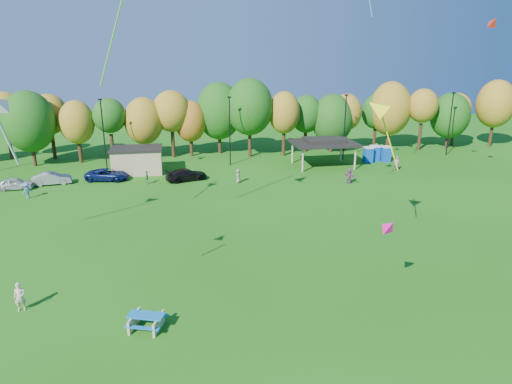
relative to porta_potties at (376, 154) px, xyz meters
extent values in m
plane|color=#19600F|center=(-22.09, -38.10, -1.10)|extent=(160.00, 160.00, 0.00)
cylinder|color=black|center=(-50.12, 10.82, 0.96)|extent=(0.50, 0.50, 4.12)
ellipsoid|color=olive|center=(-50.12, 10.82, 5.76)|extent=(4.78, 4.78, 5.18)
cylinder|color=black|center=(-45.84, 6.09, 0.68)|extent=(0.50, 0.50, 3.56)
ellipsoid|color=#144C0F|center=(-45.84, 6.09, 4.84)|extent=(6.62, 6.62, 8.00)
cylinder|color=black|center=(-44.22, 10.15, 0.80)|extent=(0.50, 0.50, 3.79)
ellipsoid|color=olive|center=(-44.22, 10.15, 5.22)|extent=(4.94, 4.94, 5.58)
cylinder|color=black|center=(-40.11, 6.91, 0.57)|extent=(0.50, 0.50, 3.34)
ellipsoid|color=olive|center=(-40.11, 6.91, 4.47)|extent=(4.61, 4.61, 5.88)
cylinder|color=black|center=(-35.81, 6.74, 0.81)|extent=(0.50, 0.50, 3.82)
ellipsoid|color=#144C0F|center=(-35.81, 6.74, 5.26)|extent=(4.43, 4.43, 4.73)
cylinder|color=black|center=(-31.39, 7.39, 0.53)|extent=(0.50, 0.50, 3.25)
ellipsoid|color=olive|center=(-31.39, 7.39, 4.32)|extent=(5.33, 5.33, 6.53)
cylinder|color=black|center=(-27.54, 7.97, 0.88)|extent=(0.50, 0.50, 3.96)
ellipsoid|color=olive|center=(-27.54, 7.97, 5.51)|extent=(5.31, 5.31, 5.82)
cylinder|color=black|center=(-24.94, 8.24, 0.43)|extent=(0.50, 0.50, 3.05)
ellipsoid|color=#995914|center=(-24.94, 8.24, 3.98)|extent=(4.54, 4.54, 5.87)
cylinder|color=black|center=(-20.67, 9.42, 0.79)|extent=(0.50, 0.50, 3.77)
ellipsoid|color=#144C0F|center=(-20.67, 9.42, 5.19)|extent=(6.69, 6.69, 8.35)
cylinder|color=black|center=(-16.63, 6.43, 1.04)|extent=(0.50, 0.50, 4.28)
ellipsoid|color=#144C0F|center=(-16.63, 6.43, 6.04)|extent=(6.64, 6.64, 8.01)
cylinder|color=black|center=(-11.68, 6.11, 0.78)|extent=(0.50, 0.50, 3.76)
ellipsoid|color=olive|center=(-11.68, 6.11, 5.17)|extent=(4.49, 4.49, 6.02)
cylinder|color=black|center=(-7.81, 8.15, 0.62)|extent=(0.50, 0.50, 3.43)
ellipsoid|color=#144C0F|center=(-7.81, 8.15, 4.62)|extent=(4.77, 4.77, 5.63)
cylinder|color=black|center=(-3.98, 7.29, 0.38)|extent=(0.50, 0.50, 2.95)
ellipsoid|color=#144C0F|center=(-3.98, 7.29, 3.83)|extent=(6.14, 6.14, 7.54)
cylinder|color=black|center=(-1.71, 7.76, 0.66)|extent=(0.50, 0.50, 3.52)
ellipsoid|color=olive|center=(-1.71, 7.76, 4.77)|extent=(4.78, 4.78, 5.53)
cylinder|color=black|center=(3.97, 9.41, 0.60)|extent=(0.50, 0.50, 3.39)
ellipsoid|color=#144C0F|center=(3.97, 9.41, 4.55)|extent=(4.54, 4.54, 5.46)
cylinder|color=black|center=(5.61, 8.13, 0.76)|extent=(0.50, 0.50, 3.72)
ellipsoid|color=olive|center=(5.61, 8.13, 5.10)|extent=(6.32, 6.32, 8.24)
cylinder|color=black|center=(9.90, 6.17, 0.93)|extent=(0.50, 0.50, 4.06)
ellipsoid|color=olive|center=(9.90, 6.17, 5.67)|extent=(4.50, 4.50, 5.13)
cylinder|color=black|center=(14.98, 6.70, 0.43)|extent=(0.50, 0.50, 3.05)
ellipsoid|color=#144C0F|center=(14.98, 6.70, 3.99)|extent=(5.97, 5.97, 7.05)
cylinder|color=black|center=(16.89, 8.25, 0.68)|extent=(0.50, 0.50, 3.55)
ellipsoid|color=olive|center=(16.89, 8.25, 4.83)|extent=(4.60, 4.60, 4.99)
cylinder|color=black|center=(22.42, 6.41, 0.94)|extent=(0.50, 0.50, 4.07)
ellipsoid|color=olive|center=(22.42, 6.41, 5.68)|extent=(5.83, 5.83, 7.42)
cylinder|color=black|center=(-36.09, 1.90, 3.40)|extent=(0.16, 0.16, 9.00)
cube|color=black|center=(-36.09, 1.90, 7.90)|extent=(0.50, 0.25, 0.18)
cylinder|color=black|center=(-20.09, 1.90, 3.40)|extent=(0.16, 0.16, 9.00)
cube|color=black|center=(-20.09, 1.90, 7.90)|extent=(0.50, 0.25, 0.18)
cylinder|color=black|center=(-4.09, 1.90, 3.40)|extent=(0.16, 0.16, 9.00)
cube|color=black|center=(-4.09, 1.90, 7.90)|extent=(0.50, 0.25, 0.18)
cylinder|color=black|center=(11.91, 1.90, 3.40)|extent=(0.16, 0.16, 9.00)
cube|color=black|center=(11.91, 1.90, 7.90)|extent=(0.50, 0.25, 0.18)
cube|color=tan|center=(-32.09, -0.10, 0.40)|extent=(6.00, 4.00, 3.00)
cube|color=black|center=(-32.09, -0.10, 2.03)|extent=(6.30, 4.30, 0.25)
cylinder|color=tan|center=(-11.59, -3.60, 0.40)|extent=(0.24, 0.24, 3.00)
cylinder|color=tan|center=(-4.59, -3.60, 0.40)|extent=(0.24, 0.24, 3.00)
cylinder|color=tan|center=(-11.59, 1.40, 0.40)|extent=(0.24, 0.24, 3.00)
cylinder|color=tan|center=(-4.59, 1.40, 0.40)|extent=(0.24, 0.24, 3.00)
cube|color=black|center=(-8.09, -1.10, 2.05)|extent=(8.20, 6.20, 0.35)
cube|color=black|center=(-8.09, -1.10, 2.45)|extent=(5.00, 3.50, 0.45)
cube|color=#0D46AD|center=(-1.30, -0.22, -0.10)|extent=(1.10, 1.10, 2.00)
cube|color=silver|center=(-1.30, -0.22, 0.99)|extent=(1.15, 1.15, 0.18)
cube|color=#0D46AD|center=(0.00, 0.47, -0.10)|extent=(1.10, 1.10, 2.00)
cube|color=silver|center=(0.00, 0.47, 0.99)|extent=(1.15, 1.15, 0.18)
cube|color=#0D46AD|center=(1.30, -0.25, -0.10)|extent=(1.10, 1.10, 2.00)
cube|color=silver|center=(1.30, -0.25, 0.99)|extent=(1.15, 1.15, 0.18)
cube|color=tan|center=(-30.27, -34.60, -0.70)|extent=(0.66, 1.55, 0.79)
cube|color=tan|center=(-28.92, -35.08, -0.70)|extent=(0.66, 1.55, 0.79)
cube|color=#1369AC|center=(-29.59, -34.84, -0.27)|extent=(2.15, 1.45, 0.07)
cube|color=#1369AC|center=(-29.82, -35.49, -0.61)|extent=(1.96, 0.93, 0.06)
cube|color=#1369AC|center=(-29.36, -34.20, -0.61)|extent=(1.96, 0.93, 0.06)
imported|color=beige|center=(-36.99, -31.61, -0.19)|extent=(0.70, 0.50, 1.81)
imported|color=#BABABA|center=(-45.07, -5.03, -0.42)|extent=(4.00, 1.70, 1.35)
imported|color=gray|center=(-41.47, -3.71, -0.40)|extent=(4.43, 2.09, 1.40)
imported|color=#0D194E|center=(-35.47, -3.07, -0.41)|extent=(5.30, 3.14, 1.38)
imported|color=black|center=(-26.22, -4.84, -0.39)|extent=(5.28, 3.35, 1.42)
imported|color=#B6559D|center=(0.52, -4.97, -0.20)|extent=(0.78, 0.76, 1.80)
imported|color=#558752|center=(-30.75, -5.59, -0.31)|extent=(0.39, 0.92, 1.57)
imported|color=#963E87|center=(-7.74, -9.61, -0.22)|extent=(1.22, 1.68, 1.76)
imported|color=teal|center=(-42.80, -8.67, -0.26)|extent=(1.16, 1.22, 1.67)
imported|color=#7B845A|center=(-20.32, -6.93, -0.27)|extent=(0.94, 0.95, 1.65)
cone|color=yellow|center=(-13.55, -27.61, 9.84)|extent=(2.30, 2.01, 1.93)
cylinder|color=yellow|center=(-12.14, -27.09, 7.59)|extent=(1.73, 0.72, 4.73)
cone|color=#F50D89|center=(-15.73, -35.21, 4.13)|extent=(1.20, 1.38, 1.14)
cylinder|color=#BABABA|center=(-34.88, -35.91, 10.10)|extent=(0.55, 1.06, 2.85)
cone|color=red|center=(2.52, -16.97, 16.24)|extent=(1.05, 1.39, 1.36)
cylinder|color=green|center=(-31.19, -23.89, 14.65)|extent=(2.27, 1.20, 6.61)
camera|label=1|loc=(-27.63, -57.57, 13.75)|focal=32.00mm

